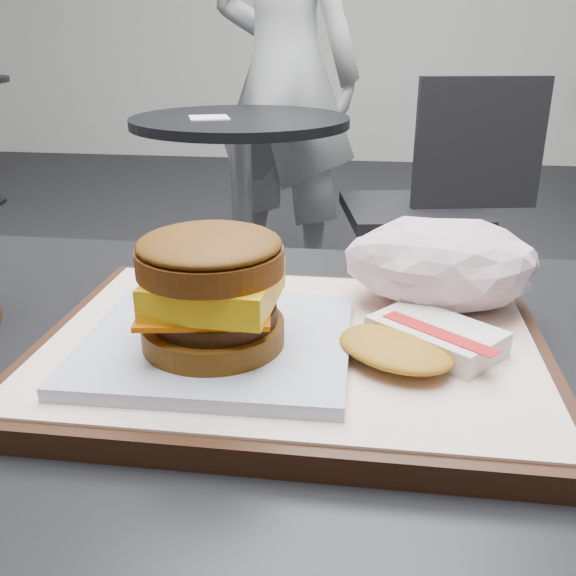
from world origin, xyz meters
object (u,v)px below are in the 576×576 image
(customer_table, at_px, (253,569))
(breakfast_sandwich, at_px, (214,303))
(neighbor_table, at_px, (242,179))
(neighbor_chair, at_px, (434,197))
(crumpled_wrapper, at_px, (441,263))
(patron, at_px, (284,74))
(hash_brown, at_px, (418,341))
(serving_tray, at_px, (292,350))

(customer_table, height_order, breakfast_sandwich, breakfast_sandwich)
(neighbor_table, relative_size, neighbor_chair, 0.85)
(crumpled_wrapper, height_order, patron, patron)
(patron, bearing_deg, hash_brown, 122.25)
(serving_tray, relative_size, patron, 0.22)
(hash_brown, xyz_separation_m, crumpled_wrapper, (0.02, 0.10, 0.02))
(serving_tray, height_order, crumpled_wrapper, crumpled_wrapper)
(neighbor_table, bearing_deg, crumpled_wrapper, -72.19)
(crumpled_wrapper, height_order, neighbor_table, crumpled_wrapper)
(patron, bearing_deg, customer_table, 119.07)
(customer_table, xyz_separation_m, neighbor_chair, (0.28, 1.65, -0.07))
(customer_table, height_order, patron, patron)
(patron, bearing_deg, neighbor_chair, 158.48)
(neighbor_table, xyz_separation_m, patron, (0.07, 0.53, 0.30))
(customer_table, relative_size, neighbor_table, 1.07)
(customer_table, xyz_separation_m, serving_tray, (0.03, 0.03, 0.20))
(neighbor_chair, relative_size, patron, 0.52)
(hash_brown, bearing_deg, crumpled_wrapper, 77.38)
(customer_table, distance_m, hash_brown, 0.25)
(neighbor_table, height_order, neighbor_chair, neighbor_chair)
(serving_tray, relative_size, hash_brown, 2.81)
(breakfast_sandwich, distance_m, crumpled_wrapper, 0.20)
(customer_table, bearing_deg, crumpled_wrapper, 38.30)
(serving_tray, xyz_separation_m, neighbor_table, (-0.38, 1.62, -0.23))
(breakfast_sandwich, xyz_separation_m, neighbor_table, (-0.33, 1.65, -0.28))
(crumpled_wrapper, xyz_separation_m, neighbor_table, (-0.49, 1.54, -0.27))
(serving_tray, distance_m, neighbor_chair, 1.67)
(breakfast_sandwich, height_order, crumpled_wrapper, breakfast_sandwich)
(neighbor_chair, bearing_deg, patron, 136.79)
(serving_tray, height_order, neighbor_table, serving_tray)
(customer_table, distance_m, crumpled_wrapper, 0.30)
(breakfast_sandwich, height_order, neighbor_chair, breakfast_sandwich)
(neighbor_table, distance_m, patron, 0.61)
(breakfast_sandwich, relative_size, crumpled_wrapper, 1.22)
(breakfast_sandwich, bearing_deg, crumpled_wrapper, 35.57)
(breakfast_sandwich, distance_m, patron, 2.20)
(hash_brown, relative_size, neighbor_chair, 0.15)
(serving_tray, distance_m, neighbor_table, 1.68)
(neighbor_chair, bearing_deg, breakfast_sandwich, -100.23)
(crumpled_wrapper, bearing_deg, patron, 101.66)
(crumpled_wrapper, bearing_deg, customer_table, -141.70)
(hash_brown, xyz_separation_m, patron, (-0.40, 2.17, 0.05))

